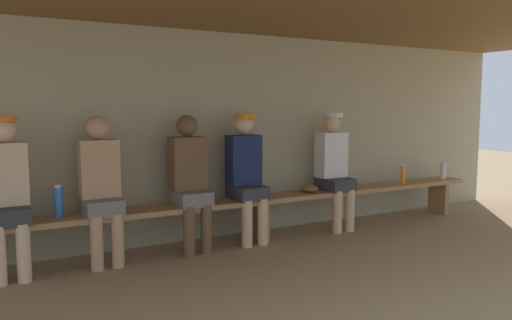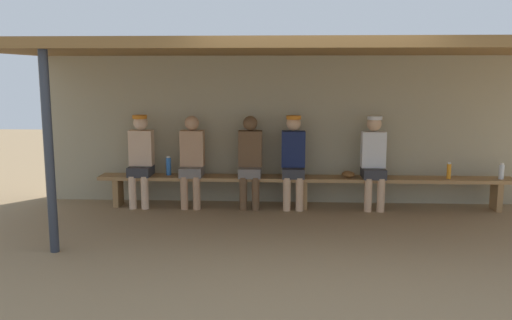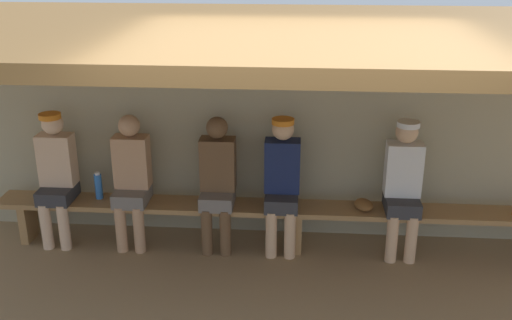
{
  "view_description": "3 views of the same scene",
  "coord_description": "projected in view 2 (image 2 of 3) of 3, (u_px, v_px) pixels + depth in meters",
  "views": [
    {
      "loc": [
        -2.59,
        -2.96,
        1.41
      ],
      "look_at": [
        -0.29,
        1.12,
        0.91
      ],
      "focal_mm": 35.0,
      "sensor_mm": 36.0,
      "label": 1
    },
    {
      "loc": [
        -0.32,
        -6.17,
        1.96
      ],
      "look_at": [
        -0.68,
        1.05,
        0.78
      ],
      "focal_mm": 37.95,
      "sensor_mm": 36.0,
      "label": 2
    },
    {
      "loc": [
        -0.01,
        -3.78,
        2.99
      ],
      "look_at": [
        -0.39,
        1.21,
        1.07
      ],
      "focal_mm": 42.27,
      "sensor_mm": 36.0,
      "label": 3
    }
  ],
  "objects": [
    {
      "name": "player_leftmost",
      "position": [
        141.0,
        156.0,
        7.91
      ],
      "size": [
        0.34,
        0.42,
        1.34
      ],
      "color": "#333338",
      "rests_on": "ground"
    },
    {
      "name": "water_bottle_green",
      "position": [
        169.0,
        166.0,
        7.96
      ],
      "size": [
        0.07,
        0.07,
        0.28
      ],
      "color": "blue",
      "rests_on": "bench"
    },
    {
      "name": "player_rightmost",
      "position": [
        250.0,
        158.0,
        7.83
      ],
      "size": [
        0.34,
        0.42,
        1.34
      ],
      "color": "slate",
      "rests_on": "ground"
    },
    {
      "name": "water_bottle_blue",
      "position": [
        449.0,
        171.0,
        7.69
      ],
      "size": [
        0.06,
        0.06,
        0.24
      ],
      "color": "orange",
      "rests_on": "bench"
    },
    {
      "name": "back_wall",
      "position": [
        304.0,
        130.0,
        8.18
      ],
      "size": [
        8.0,
        0.2,
        2.2
      ],
      "primitive_type": "cube",
      "color": "tan",
      "rests_on": "ground"
    },
    {
      "name": "water_bottle_orange",
      "position": [
        501.0,
        171.0,
        7.65
      ],
      "size": [
        0.07,
        0.07,
        0.23
      ],
      "color": "silver",
      "rests_on": "bench"
    },
    {
      "name": "dugout_roof",
      "position": [
        309.0,
        48.0,
        6.71
      ],
      "size": [
        8.0,
        2.8,
        0.12
      ],
      "primitive_type": "cube",
      "color": "brown",
      "rests_on": "back_wall"
    },
    {
      "name": "support_post",
      "position": [
        49.0,
        153.0,
        5.8
      ],
      "size": [
        0.1,
        0.1,
        2.2
      ],
      "primitive_type": "cylinder",
      "color": "#2D333D",
      "rests_on": "ground"
    },
    {
      "name": "bench",
      "position": [
        304.0,
        182.0,
        7.85
      ],
      "size": [
        6.0,
        0.36,
        0.46
      ],
      "color": "#9E7547",
      "rests_on": "ground"
    },
    {
      "name": "player_with_sunglasses",
      "position": [
        293.0,
        157.0,
        7.8
      ],
      "size": [
        0.34,
        0.42,
        1.34
      ],
      "color": "#333338",
      "rests_on": "ground"
    },
    {
      "name": "player_in_white",
      "position": [
        192.0,
        158.0,
        7.87
      ],
      "size": [
        0.34,
        0.42,
        1.34
      ],
      "color": "slate",
      "rests_on": "ground"
    },
    {
      "name": "ground_plane",
      "position": [
        309.0,
        240.0,
        6.38
      ],
      "size": [
        24.0,
        24.0,
        0.0
      ],
      "primitive_type": "plane",
      "color": "#937754"
    },
    {
      "name": "player_shirtless_tan",
      "position": [
        374.0,
        158.0,
        7.74
      ],
      "size": [
        0.34,
        0.42,
        1.34
      ],
      "color": "#333338",
      "rests_on": "ground"
    },
    {
      "name": "baseball_glove_worn",
      "position": [
        348.0,
        174.0,
        7.79
      ],
      "size": [
        0.22,
        0.27,
        0.09
      ],
      "primitive_type": "ellipsoid",
      "rotation": [
        0.0,
        0.0,
        4.95
      ],
      "color": "brown",
      "rests_on": "bench"
    }
  ]
}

